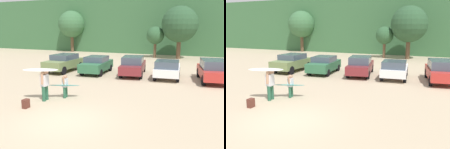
% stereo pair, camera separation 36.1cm
% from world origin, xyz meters
% --- Properties ---
extents(ground_plane, '(120.00, 120.00, 0.00)m').
position_xyz_m(ground_plane, '(0.00, 0.00, 0.00)').
color(ground_plane, tan).
extents(hillside_ridge, '(108.00, 12.00, 8.60)m').
position_xyz_m(hillside_ridge, '(0.00, 32.85, 4.30)').
color(hillside_ridge, '#38663D').
rests_on(hillside_ridge, ground_plane).
extents(tree_far_right, '(4.29, 4.29, 6.63)m').
position_xyz_m(tree_far_right, '(-15.56, 26.16, 4.46)').
color(tree_far_right, brown).
rests_on(tree_far_right, ground_plane).
extents(tree_far_left, '(2.29, 2.29, 4.07)m').
position_xyz_m(tree_far_left, '(-1.11, 23.15, 2.89)').
color(tree_far_left, brown).
rests_on(tree_far_left, ground_plane).
extents(tree_center_right, '(4.51, 4.51, 6.60)m').
position_xyz_m(tree_center_right, '(1.89, 23.25, 4.32)').
color(tree_center_right, brown).
rests_on(tree_center_right, ground_plane).
extents(parked_car_olive_green, '(1.93, 4.20, 1.56)m').
position_xyz_m(parked_car_olive_green, '(-6.62, 10.10, 0.84)').
color(parked_car_olive_green, '#6B7F4C').
rests_on(parked_car_olive_green, ground_plane).
extents(parked_car_forest_green, '(2.19, 4.19, 1.49)m').
position_xyz_m(parked_car_forest_green, '(-3.49, 10.43, 0.78)').
color(parked_car_forest_green, '#2D6642').
rests_on(parked_car_forest_green, ground_plane).
extents(parked_car_maroon, '(2.57, 4.90, 1.60)m').
position_xyz_m(parked_car_maroon, '(-0.30, 10.86, 0.82)').
color(parked_car_maroon, maroon).
rests_on(parked_car_maroon, ground_plane).
extents(parked_car_white, '(2.23, 4.08, 1.48)m').
position_xyz_m(parked_car_white, '(2.60, 10.47, 0.79)').
color(parked_car_white, white).
rests_on(parked_car_white, ground_plane).
extents(parked_car_red, '(2.46, 4.55, 1.64)m').
position_xyz_m(parked_car_red, '(5.90, 10.60, 0.88)').
color(parked_car_red, '#B72D28').
rests_on(parked_car_red, ground_plane).
extents(person_adult, '(0.37, 0.78, 1.70)m').
position_xyz_m(person_adult, '(-2.62, 2.16, 0.96)').
color(person_adult, '#26593F').
rests_on(person_adult, ground_plane).
extents(person_child, '(0.28, 0.56, 1.32)m').
position_xyz_m(person_child, '(-1.90, 3.03, 0.74)').
color(person_child, '#26593F').
rests_on(person_child, ground_plane).
extents(surfboard_white, '(2.00, 1.17, 0.14)m').
position_xyz_m(surfboard_white, '(-2.73, 2.02, 1.72)').
color(surfboard_white, white).
extents(surfboard_teal, '(1.87, 1.10, 0.19)m').
position_xyz_m(surfboard_teal, '(-1.94, 2.97, 0.73)').
color(surfboard_teal, teal).
extents(backpack_dropped, '(0.24, 0.34, 0.45)m').
position_xyz_m(backpack_dropped, '(-2.71, 0.75, 0.22)').
color(backpack_dropped, '#592D23').
rests_on(backpack_dropped, ground_plane).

